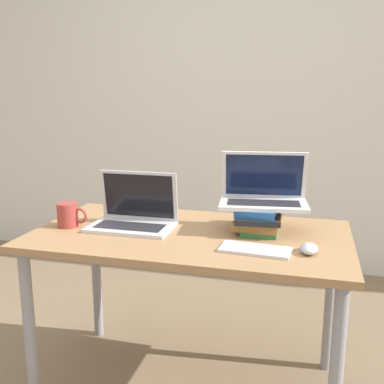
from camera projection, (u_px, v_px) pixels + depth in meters
name	position (u px, v px, depth m)	size (l,w,h in m)	color
wall_back	(247.00, 91.00, 3.34)	(8.00, 0.05, 2.70)	silver
desk	(190.00, 252.00, 1.96)	(1.35, 0.73, 0.75)	#9E754C
laptop_left	(134.00, 216.00, 2.01)	(0.37, 0.23, 0.24)	silver
book_stack	(258.00, 218.00, 1.95)	(0.21, 0.29, 0.11)	#33753D
laptop_on_books	(264.00, 194.00, 1.94)	(0.40, 0.27, 0.23)	silver
wireless_keyboard	(255.00, 250.00, 1.71)	(0.28, 0.14, 0.01)	silver
mouse	(309.00, 248.00, 1.69)	(0.07, 0.11, 0.04)	#B2B2B7
mug	(69.00, 215.00, 2.02)	(0.14, 0.09, 0.11)	#9E3833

